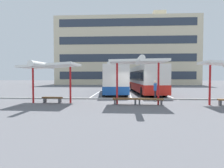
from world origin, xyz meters
name	(u,v)px	position (x,y,z in m)	size (l,w,h in m)	color
ground_plane	(132,100)	(0.00, 0.00, 0.00)	(160.00, 160.00, 0.00)	slate
terminal_building	(126,53)	(0.03, 37.16, 8.12)	(34.23, 15.44, 18.98)	beige
coach_bus_0	(113,80)	(-1.93, 6.84, 1.63)	(3.58, 10.94, 3.55)	silver
coach_bus_1	(145,80)	(1.90, 7.49, 1.62)	(3.44, 12.37, 3.54)	silver
lane_stripe_0	(97,93)	(-3.90, 7.29, 0.00)	(0.16, 14.00, 0.01)	white
lane_stripe_1	(129,93)	(0.00, 7.29, 0.00)	(0.16, 14.00, 0.01)	white
lane_stripe_2	(162,93)	(3.90, 7.29, 0.00)	(0.16, 14.00, 0.01)	white
waiting_shelter_0	(50,66)	(-6.13, -2.38, 2.75)	(3.87, 5.08, 3.01)	red
bench_0	(52,99)	(-6.13, -1.99, 0.33)	(1.56, 0.61, 0.45)	brown
waiting_shelter_1	(138,63)	(0.30, -2.70, 2.99)	(3.96, 5.11, 3.22)	red
bench_1	(125,100)	(-0.60, -2.46, 0.34)	(1.77, 0.42, 0.45)	brown
bench_2	(150,100)	(1.20, -2.54, 0.34)	(1.87, 0.57, 0.45)	brown
platform_kerb	(132,99)	(0.00, 0.57, 0.06)	(44.00, 0.24, 0.12)	#ADADA8
waiting_passenger_0	(155,89)	(1.97, 0.26, 0.95)	(0.32, 0.51, 1.65)	black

